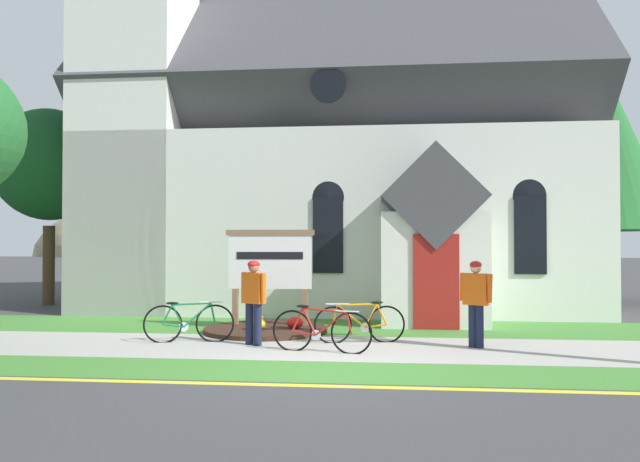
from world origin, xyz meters
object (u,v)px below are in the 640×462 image
Objects in this scene: bicycle_orange at (189,323)px; cyclist_in_white_jersey at (254,296)px; yard_deciduous_tree at (50,165)px; cyclist_in_yellow_jersey at (476,298)px; bicycle_silver at (360,323)px; bicycle_red at (321,330)px; church_sign at (270,263)px; roadside_conifer at (600,144)px.

bicycle_orange is 1.07× the size of cyclist_in_white_jersey.
cyclist_in_yellow_jersey is at bearing -28.94° from yard_deciduous_tree.
bicycle_silver is 1.02× the size of bicycle_orange.
yard_deciduous_tree is at bearing 141.42° from bicycle_red.
church_sign is at bearing 92.44° from cyclist_in_white_jersey.
bicycle_orange is at bearing 162.83° from bicycle_red.
bicycle_orange is at bearing -175.26° from bicycle_silver.
roadside_conifer is at bearing 59.94° from cyclist_in_yellow_jersey.
bicycle_silver is at bearing 170.65° from cyclist_in_yellow_jersey.
church_sign is 12.46m from roadside_conifer.
bicycle_silver is 1.09× the size of cyclist_in_yellow_jersey.
bicycle_red is at bearing -120.59° from bicycle_silver.
cyclist_in_white_jersey is at bearing 155.38° from bicycle_red.
yard_deciduous_tree is at bearing 135.20° from bicycle_orange.
church_sign is at bearing 117.16° from bicycle_red.
bicycle_orange is at bearing 171.01° from cyclist_in_white_jersey.
cyclist_in_white_jersey is at bearing -135.18° from roadside_conifer.
church_sign is 0.28× the size of roadside_conifer.
bicycle_red is at bearing -38.58° from yard_deciduous_tree.
bicycle_silver is at bearing -39.14° from church_sign.
bicycle_silver is 2.09m from cyclist_in_white_jersey.
cyclist_in_yellow_jersey is 4.07m from cyclist_in_white_jersey.
roadside_conifer is at bearing 50.00° from bicycle_silver.
bicycle_red is (1.41, -2.75, -1.07)m from church_sign.
bicycle_red is at bearing -129.08° from roadside_conifer.
bicycle_red is 1.13× the size of cyclist_in_yellow_jersey.
cyclist_in_white_jersey is at bearing -40.52° from yard_deciduous_tree.
bicycle_red is (2.63, -0.81, 0.00)m from bicycle_orange.
bicycle_red reaches higher than bicycle_silver.
cyclist_in_white_jersey is 13.91m from roadside_conifer.
bicycle_silver is 0.97× the size of bicycle_red.
bicycle_orange is 0.95× the size of bicycle_red.
yard_deciduous_tree is (-7.88, 6.74, 3.40)m from cyclist_in_white_jersey.
bicycle_orange is 2.75m from bicycle_red.
cyclist_in_yellow_jersey reaches higher than bicycle_orange.
cyclist_in_yellow_jersey is 0.20× the size of roadside_conifer.
roadside_conifer is at bearing 50.92° from bicycle_red.
yard_deciduous_tree is (-11.95, 6.61, 3.40)m from cyclist_in_yellow_jersey.
roadside_conifer is (8.08, 9.95, 4.75)m from bicycle_red.
roadside_conifer is (9.49, 7.19, 3.68)m from church_sign.
bicycle_orange is (-3.27, -0.27, 0.01)m from bicycle_silver.
bicycle_orange is (-1.22, -1.94, -1.07)m from church_sign.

